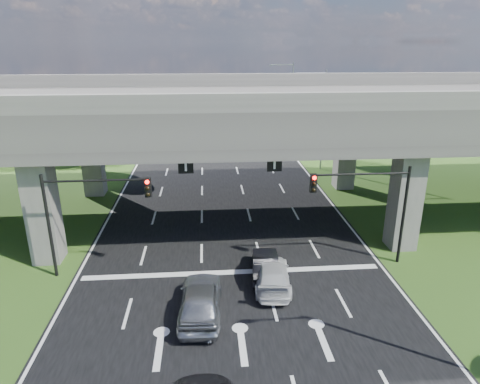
{
  "coord_description": "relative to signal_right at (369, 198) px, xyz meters",
  "views": [
    {
      "loc": [
        -1.35,
        -18.11,
        12.56
      ],
      "look_at": [
        0.85,
        8.86,
        3.02
      ],
      "focal_mm": 32.0,
      "sensor_mm": 36.0,
      "label": 1
    }
  ],
  "objects": [
    {
      "name": "overpass",
      "position": [
        -7.82,
        8.06,
        3.73
      ],
      "size": [
        80.0,
        15.0,
        10.0
      ],
      "color": "#363331",
      "rests_on": "ground"
    },
    {
      "name": "car_white",
      "position": [
        -5.82,
        -2.02,
        -3.48
      ],
      "size": [
        2.28,
        4.79,
        1.35
      ],
      "primitive_type": "imported",
      "rotation": [
        0.0,
        0.0,
        3.05
      ],
      "color": "#BCBCBC",
      "rests_on": "road"
    },
    {
      "name": "warehouse",
      "position": [
        -33.82,
        31.06,
        -2.19
      ],
      "size": [
        20.0,
        10.0,
        4.0
      ],
      "primitive_type": "cube",
      "color": "#9E9E99",
      "rests_on": "ground"
    },
    {
      "name": "streetlight_far",
      "position": [
        2.27,
        20.06,
        1.66
      ],
      "size": [
        3.38,
        0.25,
        10.0
      ],
      "color": "gray",
      "rests_on": "ground"
    },
    {
      "name": "car_silver",
      "position": [
        -9.62,
        -4.34,
        -3.31
      ],
      "size": [
        2.26,
        5.09,
        1.7
      ],
      "primitive_type": "imported",
      "rotation": [
        0.0,
        0.0,
        3.09
      ],
      "color": "#999CA0",
      "rests_on": "road"
    },
    {
      "name": "tree_left_far",
      "position": [
        -20.78,
        38.06,
        0.95
      ],
      "size": [
        4.8,
        4.8,
        8.32
      ],
      "color": "black",
      "rests_on": "ground"
    },
    {
      "name": "tree_left_near",
      "position": [
        -21.78,
        22.06,
        0.63
      ],
      "size": [
        4.5,
        4.5,
        7.8
      ],
      "color": "black",
      "rests_on": "ground"
    },
    {
      "name": "car_dark",
      "position": [
        -6.02,
        -0.94,
        -3.49
      ],
      "size": [
        1.8,
        4.17,
        1.34
      ],
      "primitive_type": "imported",
      "rotation": [
        0.0,
        0.0,
        3.04
      ],
      "color": "black",
      "rests_on": "road"
    },
    {
      "name": "tree_right_near",
      "position": [
        5.22,
        24.06,
        0.31
      ],
      "size": [
        4.2,
        4.2,
        7.28
      ],
      "color": "black",
      "rests_on": "ground"
    },
    {
      "name": "streetlight_beyond",
      "position": [
        2.27,
        36.06,
        1.66
      ],
      "size": [
        3.38,
        0.25,
        10.0
      ],
      "color": "gray",
      "rests_on": "ground"
    },
    {
      "name": "tree_left_mid",
      "position": [
        -24.78,
        30.06,
        -0.01
      ],
      "size": [
        3.91,
        3.9,
        6.76
      ],
      "color": "black",
      "rests_on": "ground"
    },
    {
      "name": "ground",
      "position": [
        -7.82,
        -3.94,
        -4.19
      ],
      "size": [
        160.0,
        160.0,
        0.0
      ],
      "primitive_type": "plane",
      "color": "#2F4E19",
      "rests_on": "ground"
    },
    {
      "name": "signal_right",
      "position": [
        0.0,
        0.0,
        0.0
      ],
      "size": [
        5.76,
        0.54,
        6.0
      ],
      "color": "black",
      "rests_on": "ground"
    },
    {
      "name": "road",
      "position": [
        -7.82,
        6.06,
        -4.17
      ],
      "size": [
        18.0,
        120.0,
        0.03
      ],
      "primitive_type": "cube",
      "color": "black",
      "rests_on": "ground"
    },
    {
      "name": "tree_right_mid",
      "position": [
        8.22,
        32.06,
        -0.01
      ],
      "size": [
        3.91,
        3.9,
        6.76
      ],
      "color": "black",
      "rests_on": "ground"
    },
    {
      "name": "tree_right_far",
      "position": [
        4.22,
        40.06,
        0.63
      ],
      "size": [
        4.5,
        4.5,
        7.8
      ],
      "color": "black",
      "rests_on": "ground"
    },
    {
      "name": "signal_left",
      "position": [
        -15.65,
        0.0,
        0.0
      ],
      "size": [
        5.76,
        0.54,
        6.0
      ],
      "color": "black",
      "rests_on": "ground"
    }
  ]
}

